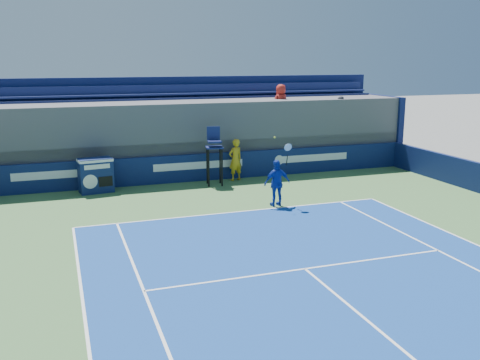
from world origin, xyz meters
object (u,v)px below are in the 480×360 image
object	(u,v)px
match_clock	(96,174)
tennis_player	(277,183)
umpire_chair	(214,150)
ball_person	(235,160)

from	to	relation	value
match_clock	tennis_player	distance (m)	7.40
match_clock	umpire_chair	xyz separation A→B (m)	(4.86, -0.28, 0.79)
tennis_player	umpire_chair	bearing A→B (deg)	106.95
match_clock	tennis_player	size ratio (longest dim) A/B	0.55
ball_person	umpire_chair	xyz separation A→B (m)	(-1.11, -0.51, 0.59)
match_clock	umpire_chair	distance (m)	4.93
match_clock	tennis_player	xyz separation A→B (m)	(6.07, -4.23, 0.13)
tennis_player	match_clock	bearing A→B (deg)	145.09
ball_person	tennis_player	distance (m)	4.46
tennis_player	ball_person	bearing A→B (deg)	91.23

